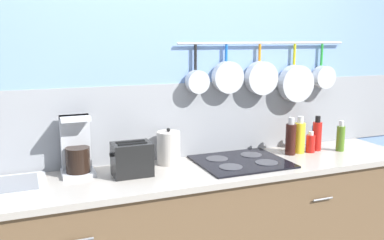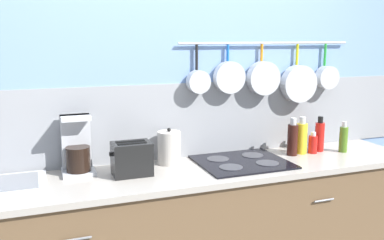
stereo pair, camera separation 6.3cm
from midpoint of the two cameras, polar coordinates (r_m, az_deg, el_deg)
The scene contains 12 objects.
wall_back at distance 2.78m, azimuth -2.52°, elevation 2.40°, with size 7.20×0.16×2.60m.
countertop at distance 2.57m, azimuth -0.19°, elevation -6.99°, with size 2.95×0.57×0.03m.
coffee_maker at distance 2.55m, azimuth -15.82°, elevation -3.95°, with size 0.18×0.18×0.34m.
toaster at distance 2.47m, azimuth -8.73°, elevation -5.18°, with size 0.24×0.15×0.20m.
kettle at distance 2.66m, azimuth -3.81°, elevation -3.72°, with size 0.15×0.15×0.23m.
cooktop at distance 2.72m, azimuth 5.96°, elevation -5.53°, with size 0.55×0.48×0.01m.
bottle_dish_soap at distance 2.93m, azimuth 12.42°, elevation -2.39°, with size 0.07×0.07×0.25m.
bottle_cooking_wine at distance 2.99m, azimuth 13.58°, elevation -2.19°, with size 0.07×0.07×0.25m.
bottle_vinegar at distance 3.03m, azimuth 14.95°, elevation -2.99°, with size 0.06×0.06×0.15m.
bottle_sesame_oil at distance 3.09m, azimuth 15.77°, elevation -1.97°, with size 0.06×0.06×0.24m.
bottle_olive_oil at distance 3.22m, azimuth 15.63°, elevation -1.95°, with size 0.06×0.06×0.18m.
bottle_hot_sauce at distance 3.13m, azimuth 18.65°, elevation -2.24°, with size 0.06×0.06×0.21m.
Camera 1 is at (-0.94, -2.26, 1.69)m, focal length 40.00 mm.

